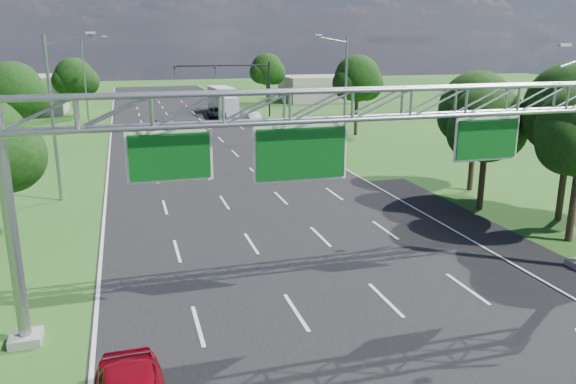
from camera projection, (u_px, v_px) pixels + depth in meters
name	position (u px, v px, depth m)	size (l,w,h in m)	color
ground	(242.00, 187.00, 38.23)	(220.00, 220.00, 0.00)	#235519
road	(242.00, 187.00, 38.23)	(18.00, 180.00, 0.02)	black
road_flare	(526.00, 255.00, 26.17)	(3.00, 30.00, 0.02)	black
sign_gantry	(350.00, 122.00, 19.84)	(23.50, 1.00, 9.56)	gray
traffic_signal	(242.00, 77.00, 71.32)	(12.21, 0.24, 7.00)	black
streetlight_l_near	(55.00, 111.00, 33.71)	(2.97, 0.22, 10.16)	gray
streetlight_l_far	(86.00, 76.00, 66.13)	(2.97, 0.22, 10.16)	gray
streetlight_r_mid	(344.00, 89.00, 49.09)	(2.97, 0.22, 10.16)	gray
tree_cluster_right	(544.00, 122.00, 30.83)	(9.91, 14.60, 8.68)	#2D2116
tree_verge_lb	(15.00, 93.00, 46.43)	(5.76, 4.80, 8.06)	#2D2116
tree_verge_lc	(75.00, 79.00, 70.52)	(5.76, 4.80, 7.62)	#2D2116
tree_verge_rd	(358.00, 81.00, 57.81)	(5.76, 4.80, 8.28)	#2D2116
tree_verge_re	(267.00, 71.00, 85.18)	(5.76, 4.80, 7.84)	#2D2116
building_left	(10.00, 95.00, 76.08)	(14.00, 10.00, 5.00)	gray
building_right	(320.00, 88.00, 92.37)	(12.00, 9.00, 4.00)	gray
car_queue_a	(159.00, 140.00, 52.31)	(2.00, 4.92, 1.43)	silver
car_queue_b	(216.00, 113.00, 72.20)	(2.16, 4.68, 1.30)	black
car_queue_c	(160.00, 127.00, 59.19)	(1.81, 4.51, 1.54)	black
car_queue_d	(253.00, 118.00, 66.69)	(1.43, 4.11, 1.36)	silver
box_truck	(223.00, 101.00, 76.90)	(3.02, 9.20, 3.44)	silver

